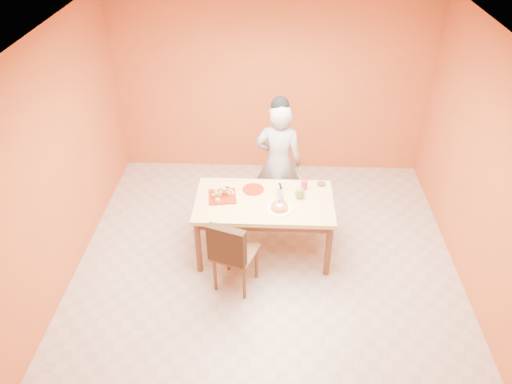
{
  "coord_description": "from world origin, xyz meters",
  "views": [
    {
      "loc": [
        0.06,
        -4.23,
        4.1
      ],
      "look_at": [
        -0.13,
        0.3,
        0.99
      ],
      "focal_mm": 35.0,
      "sensor_mm": 36.0,
      "label": 1
    }
  ],
  "objects_px": {
    "dining_chair": "(235,252)",
    "magenta_glass": "(304,185)",
    "dining_table": "(264,207)",
    "egg_ornament": "(300,193)",
    "red_dinner_plate": "(253,189)",
    "checker_tin": "(321,184)",
    "sponge_cake": "(279,207)",
    "person": "(278,163)",
    "pastry_platter": "(222,196)"
  },
  "relations": [
    {
      "from": "pastry_platter",
      "to": "checker_tin",
      "type": "xyz_separation_m",
      "value": [
        1.17,
        0.31,
        0.01
      ]
    },
    {
      "from": "dining_chair",
      "to": "pastry_platter",
      "type": "xyz_separation_m",
      "value": [
        -0.19,
        0.65,
        0.28
      ]
    },
    {
      "from": "person",
      "to": "pastry_platter",
      "type": "relative_size",
      "value": 5.24
    },
    {
      "from": "magenta_glass",
      "to": "checker_tin",
      "type": "distance_m",
      "value": 0.23
    },
    {
      "from": "sponge_cake",
      "to": "dining_chair",
      "type": "bearing_deg",
      "value": -137.29
    },
    {
      "from": "magenta_glass",
      "to": "dining_chair",
      "type": "bearing_deg",
      "value": -131.49
    },
    {
      "from": "red_dinner_plate",
      "to": "magenta_glass",
      "type": "bearing_deg",
      "value": 4.79
    },
    {
      "from": "dining_chair",
      "to": "magenta_glass",
      "type": "height_order",
      "value": "dining_chair"
    },
    {
      "from": "dining_table",
      "to": "egg_ornament",
      "type": "distance_m",
      "value": 0.45
    },
    {
      "from": "red_dinner_plate",
      "to": "sponge_cake",
      "type": "xyz_separation_m",
      "value": [
        0.31,
        -0.38,
        0.03
      ]
    },
    {
      "from": "pastry_platter",
      "to": "magenta_glass",
      "type": "relative_size",
      "value": 2.85
    },
    {
      "from": "dining_chair",
      "to": "egg_ornament",
      "type": "height_order",
      "value": "dining_chair"
    },
    {
      "from": "red_dinner_plate",
      "to": "sponge_cake",
      "type": "height_order",
      "value": "sponge_cake"
    },
    {
      "from": "sponge_cake",
      "to": "pastry_platter",
      "type": "bearing_deg",
      "value": 162.15
    },
    {
      "from": "red_dinner_plate",
      "to": "magenta_glass",
      "type": "distance_m",
      "value": 0.61
    },
    {
      "from": "person",
      "to": "magenta_glass",
      "type": "relative_size",
      "value": 14.96
    },
    {
      "from": "sponge_cake",
      "to": "magenta_glass",
      "type": "relative_size",
      "value": 1.74
    },
    {
      "from": "checker_tin",
      "to": "egg_ornament",
      "type": "bearing_deg",
      "value": -133.22
    },
    {
      "from": "red_dinner_plate",
      "to": "dining_table",
      "type": "bearing_deg",
      "value": -56.49
    },
    {
      "from": "dining_table",
      "to": "sponge_cake",
      "type": "height_order",
      "value": "sponge_cake"
    },
    {
      "from": "dining_table",
      "to": "pastry_platter",
      "type": "xyz_separation_m",
      "value": [
        -0.49,
        0.04,
        0.1
      ]
    },
    {
      "from": "person",
      "to": "egg_ornament",
      "type": "bearing_deg",
      "value": 117.21
    },
    {
      "from": "egg_ornament",
      "to": "magenta_glass",
      "type": "bearing_deg",
      "value": 72.19
    },
    {
      "from": "dining_chair",
      "to": "person",
      "type": "height_order",
      "value": "person"
    },
    {
      "from": "magenta_glass",
      "to": "person",
      "type": "bearing_deg",
      "value": 122.75
    },
    {
      "from": "sponge_cake",
      "to": "egg_ornament",
      "type": "relative_size",
      "value": 1.32
    },
    {
      "from": "egg_ornament",
      "to": "checker_tin",
      "type": "relative_size",
      "value": 1.49
    },
    {
      "from": "pastry_platter",
      "to": "sponge_cake",
      "type": "relative_size",
      "value": 1.64
    },
    {
      "from": "red_dinner_plate",
      "to": "sponge_cake",
      "type": "distance_m",
      "value": 0.49
    },
    {
      "from": "dining_chair",
      "to": "red_dinner_plate",
      "type": "relative_size",
      "value": 3.72
    },
    {
      "from": "person",
      "to": "magenta_glass",
      "type": "distance_m",
      "value": 0.57
    },
    {
      "from": "dining_chair",
      "to": "person",
      "type": "relative_size",
      "value": 0.58
    },
    {
      "from": "egg_ornament",
      "to": "checker_tin",
      "type": "bearing_deg",
      "value": 45.42
    },
    {
      "from": "red_dinner_plate",
      "to": "dining_chair",
      "type": "bearing_deg",
      "value": -101.05
    },
    {
      "from": "red_dinner_plate",
      "to": "person",
      "type": "bearing_deg",
      "value": 60.86
    },
    {
      "from": "egg_ornament",
      "to": "checker_tin",
      "type": "distance_m",
      "value": 0.4
    },
    {
      "from": "sponge_cake",
      "to": "magenta_glass",
      "type": "height_order",
      "value": "magenta_glass"
    },
    {
      "from": "dining_chair",
      "to": "red_dinner_plate",
      "type": "distance_m",
      "value": 0.87
    },
    {
      "from": "dining_chair",
      "to": "checker_tin",
      "type": "bearing_deg",
      "value": 63.82
    },
    {
      "from": "checker_tin",
      "to": "person",
      "type": "bearing_deg",
      "value": 143.19
    },
    {
      "from": "sponge_cake",
      "to": "checker_tin",
      "type": "xyz_separation_m",
      "value": [
        0.51,
        0.52,
        -0.02
      ]
    },
    {
      "from": "red_dinner_plate",
      "to": "checker_tin",
      "type": "xyz_separation_m",
      "value": [
        0.82,
        0.14,
        0.01
      ]
    },
    {
      "from": "dining_table",
      "to": "person",
      "type": "xyz_separation_m",
      "value": [
        0.16,
        0.74,
        0.16
      ]
    },
    {
      "from": "dining_chair",
      "to": "magenta_glass",
      "type": "distance_m",
      "value": 1.2
    },
    {
      "from": "dining_table",
      "to": "magenta_glass",
      "type": "distance_m",
      "value": 0.56
    },
    {
      "from": "person",
      "to": "dining_chair",
      "type": "bearing_deg",
      "value": 78.15
    },
    {
      "from": "red_dinner_plate",
      "to": "egg_ornament",
      "type": "xyz_separation_m",
      "value": [
        0.55,
        -0.15,
        0.07
      ]
    },
    {
      "from": "dining_chair",
      "to": "magenta_glass",
      "type": "xyz_separation_m",
      "value": [
        0.76,
        0.87,
        0.32
      ]
    },
    {
      "from": "pastry_platter",
      "to": "sponge_cake",
      "type": "bearing_deg",
      "value": -17.85
    },
    {
      "from": "dining_chair",
      "to": "sponge_cake",
      "type": "relative_size",
      "value": 4.97
    }
  ]
}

